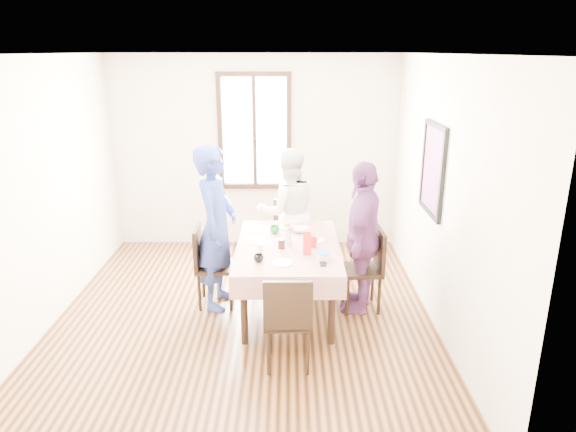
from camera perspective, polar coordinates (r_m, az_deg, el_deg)
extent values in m
plane|color=black|center=(5.69, -4.81, -10.94)|extent=(4.50, 4.50, 0.00)
plane|color=beige|center=(7.36, -3.65, 6.98)|extent=(4.00, 0.00, 4.00)
plane|color=beige|center=(5.38, 16.56, 2.18)|extent=(0.00, 4.50, 4.50)
cube|color=black|center=(7.29, -3.71, 9.26)|extent=(1.02, 0.06, 1.62)
cube|color=white|center=(7.30, -3.71, 9.28)|extent=(0.90, 0.02, 1.50)
cube|color=red|center=(5.61, 15.71, 4.98)|extent=(0.04, 0.76, 0.96)
cube|color=black|center=(5.64, 0.00, -6.87)|extent=(0.96, 1.51, 0.75)
cube|color=#5E0100|center=(5.49, 0.00, -3.26)|extent=(1.08, 1.63, 0.01)
cube|color=black|center=(5.79, -7.98, -5.50)|extent=(0.43, 0.43, 0.91)
cube|color=black|center=(5.71, 8.11, -5.88)|extent=(0.44, 0.44, 0.91)
cube|color=black|center=(6.57, 0.01, -2.45)|extent=(0.46, 0.46, 0.91)
cube|color=black|center=(4.68, -0.01, -11.29)|extent=(0.42, 0.42, 0.91)
imported|color=navy|center=(5.63, -7.95, -1.32)|extent=(0.52, 0.71, 1.80)
imported|color=white|center=(6.44, 0.01, 0.44)|extent=(0.89, 0.75, 1.62)
imported|color=#693469|center=(5.57, 8.06, -2.35)|extent=(0.67, 1.05, 1.66)
imported|color=black|center=(5.05, -3.25, -4.68)|extent=(0.10, 0.10, 0.08)
imported|color=red|center=(5.42, 2.75, -2.95)|extent=(0.15, 0.15, 0.10)
imported|color=#0C7226|center=(5.82, -1.48, -1.52)|extent=(0.11, 0.11, 0.09)
imported|color=white|center=(5.87, 1.33, -1.53)|extent=(0.22, 0.22, 0.05)
cube|color=red|center=(5.21, 2.11, -2.92)|extent=(0.08, 0.08, 0.25)
cylinder|color=white|center=(5.11, 3.93, -4.48)|extent=(0.13, 0.13, 0.07)
cylinder|color=black|center=(5.37, -0.72, -3.09)|extent=(0.07, 0.07, 0.10)
cylinder|color=silver|center=(5.30, -3.05, -3.54)|extent=(0.06, 0.06, 0.09)
cube|color=black|center=(5.01, 3.90, -5.33)|extent=(0.06, 0.12, 0.01)
cylinder|color=silver|center=(5.49, 0.09, -2.52)|extent=(0.06, 0.06, 0.12)
cylinder|color=white|center=(5.59, -3.48, -2.79)|extent=(0.20, 0.20, 0.01)
cylinder|color=white|center=(5.61, 3.08, -2.68)|extent=(0.20, 0.20, 0.01)
cylinder|color=white|center=(6.01, -0.08, -1.25)|extent=(0.20, 0.20, 0.01)
cylinder|color=white|center=(5.03, -0.61, -5.17)|extent=(0.20, 0.20, 0.01)
cylinder|color=blue|center=(5.10, 3.94, -4.07)|extent=(0.12, 0.12, 0.01)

